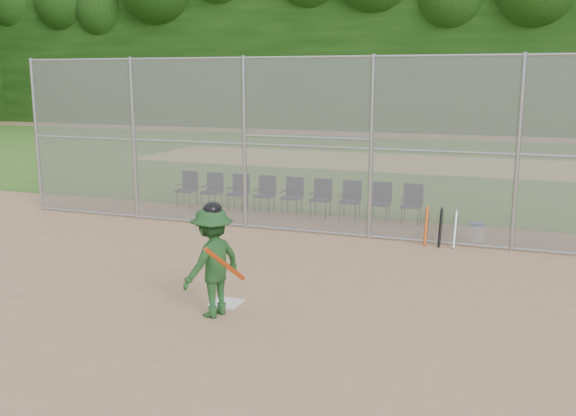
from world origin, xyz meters
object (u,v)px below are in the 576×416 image
(home_plate, at_px, (226,303))
(chair_0, at_px, (187,189))
(batter_at_plate, at_px, (212,261))
(water_cooler, at_px, (477,232))

(home_plate, relative_size, chair_0, 0.47)
(home_plate, height_order, batter_at_plate, batter_at_plate)
(home_plate, xyz_separation_m, water_cooler, (3.43, 5.49, 0.19))
(batter_at_plate, relative_size, water_cooler, 4.33)
(water_cooler, bearing_deg, batter_at_plate, -119.46)
(water_cooler, xyz_separation_m, chair_0, (-7.82, 1.17, 0.28))
(chair_0, bearing_deg, batter_at_plate, -58.30)
(water_cooler, bearing_deg, chair_0, 171.52)
(batter_at_plate, distance_m, chair_0, 8.44)
(home_plate, height_order, chair_0, chair_0)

